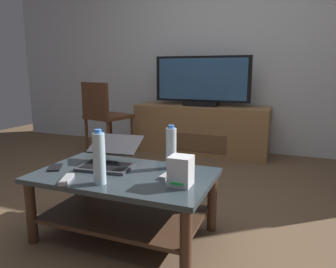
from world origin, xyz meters
The scene contains 13 objects.
ground_plane centered at (0.00, 0.00, 0.00)m, with size 7.68×7.68×0.00m, color brown.
back_wall centered at (0.00, 2.11, 1.40)m, with size 6.40×0.12×2.80m, color silver.
coffee_table centered at (-0.14, -0.33, 0.28)m, with size 1.05×0.63×0.40m.
media_cabinet centered at (-0.25, 1.79, 0.29)m, with size 1.60×0.49×0.58m.
television centered at (-0.25, 1.77, 0.87)m, with size 1.15×0.20×0.59m.
side_chair centered at (-1.27, 1.20, 0.51)m, with size 0.54×0.54×0.87m.
laptop centered at (-0.30, -0.23, 0.46)m, with size 0.36×0.40×0.17m.
router_box centered at (0.24, -0.40, 0.48)m, with size 0.12×0.12×0.16m.
water_bottle_near centered at (-0.17, -0.54, 0.55)m, with size 0.07×0.07×0.30m.
water_bottle_far centered at (0.08, -0.14, 0.53)m, with size 0.07×0.07×0.27m.
cell_phone centered at (-0.59, -0.41, 0.41)m, with size 0.07×0.14×0.01m, color black.
tv_remote centered at (0.13, -0.29, 0.41)m, with size 0.04×0.16×0.02m, color #99999E.
soundbar_remote centered at (-0.37, -0.57, 0.41)m, with size 0.04×0.16×0.02m, color #99999E.
Camera 1 is at (0.75, -1.91, 1.00)m, focal length 33.67 mm.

